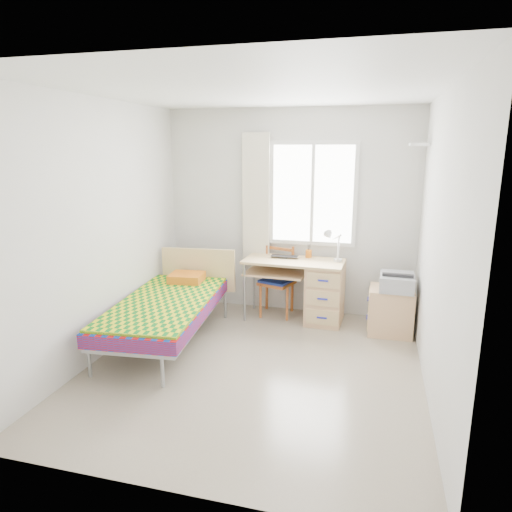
# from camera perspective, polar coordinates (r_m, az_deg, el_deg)

# --- Properties ---
(floor) EXTENTS (3.50, 3.50, 0.00)m
(floor) POSITION_cam_1_polar(r_m,az_deg,el_deg) (4.64, -0.27, -13.75)
(floor) COLOR #BCAD93
(floor) RESTS_ON ground
(ceiling) EXTENTS (3.50, 3.50, 0.00)m
(ceiling) POSITION_cam_1_polar(r_m,az_deg,el_deg) (4.15, -0.31, 20.06)
(ceiling) COLOR white
(ceiling) RESTS_ON wall_back
(wall_back) EXTENTS (3.20, 0.00, 3.20)m
(wall_back) POSITION_cam_1_polar(r_m,az_deg,el_deg) (5.89, 4.15, 5.41)
(wall_back) COLOR silver
(wall_back) RESTS_ON ground
(wall_left) EXTENTS (0.00, 3.50, 3.50)m
(wall_left) POSITION_cam_1_polar(r_m,az_deg,el_deg) (4.87, -18.82, 3.01)
(wall_left) COLOR silver
(wall_left) RESTS_ON ground
(wall_right) EXTENTS (0.00, 3.50, 3.50)m
(wall_right) POSITION_cam_1_polar(r_m,az_deg,el_deg) (4.10, 21.83, 0.91)
(wall_right) COLOR silver
(wall_right) RESTS_ON ground
(window) EXTENTS (1.10, 0.04, 1.30)m
(window) POSITION_cam_1_polar(r_m,az_deg,el_deg) (5.79, 7.09, 7.70)
(window) COLOR white
(window) RESTS_ON wall_back
(curtain) EXTENTS (0.35, 0.05, 1.70)m
(curtain) POSITION_cam_1_polar(r_m,az_deg,el_deg) (5.90, 0.01, 6.92)
(curtain) COLOR #ECE3C3
(curtain) RESTS_ON wall_back
(floating_shelf) EXTENTS (0.20, 0.32, 0.03)m
(floating_shelf) POSITION_cam_1_polar(r_m,az_deg,el_deg) (5.40, 19.72, 12.99)
(floating_shelf) COLOR white
(floating_shelf) RESTS_ON wall_right
(bed) EXTENTS (1.11, 2.08, 0.87)m
(bed) POSITION_cam_1_polar(r_m,az_deg,el_deg) (5.16, -10.83, -6.03)
(bed) COLOR #9A9EA2
(bed) RESTS_ON floor
(desk) EXTENTS (1.25, 0.61, 0.76)m
(desk) POSITION_cam_1_polar(r_m,az_deg,el_deg) (5.69, 7.92, -4.12)
(desk) COLOR #E2B776
(desk) RESTS_ON floor
(chair) EXTENTS (0.48, 0.48, 0.89)m
(chair) POSITION_cam_1_polar(r_m,az_deg,el_deg) (5.88, 2.79, -2.59)
(chair) COLOR brown
(chair) RESTS_ON floor
(cabinet) EXTENTS (0.50, 0.45, 0.54)m
(cabinet) POSITION_cam_1_polar(r_m,az_deg,el_deg) (5.55, 16.45, -6.58)
(cabinet) COLOR tan
(cabinet) RESTS_ON floor
(printer) EXTENTS (0.39, 0.44, 0.19)m
(printer) POSITION_cam_1_polar(r_m,az_deg,el_deg) (5.42, 17.20, -3.07)
(printer) COLOR #ABADB4
(printer) RESTS_ON cabinet
(laptop) EXTENTS (0.34, 0.22, 0.03)m
(laptop) POSITION_cam_1_polar(r_m,az_deg,el_deg) (5.70, 3.48, -0.20)
(laptop) COLOR black
(laptop) RESTS_ON desk
(pen_cup) EXTENTS (0.10, 0.10, 0.10)m
(pen_cup) POSITION_cam_1_polar(r_m,az_deg,el_deg) (5.78, 6.59, 0.28)
(pen_cup) COLOR #D75817
(pen_cup) RESTS_ON desk
(task_lamp) EXTENTS (0.23, 0.32, 0.41)m
(task_lamp) POSITION_cam_1_polar(r_m,az_deg,el_deg) (5.48, 9.54, 1.71)
(task_lamp) COLOR white
(task_lamp) RESTS_ON desk
(book) EXTENTS (0.26, 0.30, 0.02)m
(book) POSITION_cam_1_polar(r_m,az_deg,el_deg) (5.74, 2.34, -2.03)
(book) COLOR gray
(book) RESTS_ON desk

